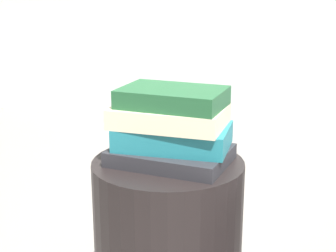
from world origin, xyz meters
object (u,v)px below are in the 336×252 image
at_px(book_charcoal, 170,156).
at_px(book_cream, 171,116).
at_px(book_teal, 173,136).
at_px(book_forest, 173,97).

relative_size(book_charcoal, book_cream, 1.04).
relative_size(book_teal, book_forest, 1.10).
xyz_separation_m(book_teal, book_forest, (-0.00, -0.00, 0.10)).
distance_m(book_teal, book_forest, 0.10).
relative_size(book_cream, book_forest, 1.09).
distance_m(book_charcoal, book_forest, 0.15).
height_order(book_charcoal, book_forest, book_forest).
relative_size(book_charcoal, book_forest, 1.14).
height_order(book_cream, book_forest, book_forest).
xyz_separation_m(book_teal, book_cream, (-0.01, -0.00, 0.05)).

